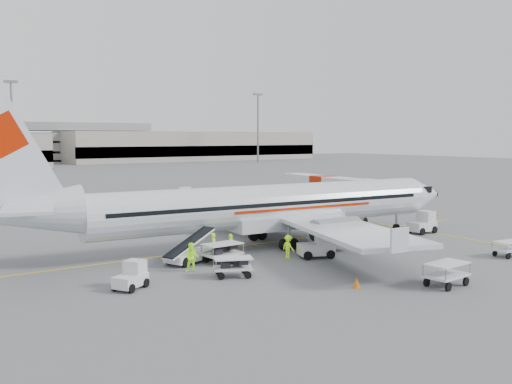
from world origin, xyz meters
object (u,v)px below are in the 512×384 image
Objects in this scene: aircraft at (273,177)px; belt_loader at (191,242)px; jet_bridge at (324,196)px; tug_fore at (422,222)px; tug_mid at (316,244)px; tug_aft at (130,275)px.

aircraft is 7.72× the size of belt_loader.
jet_bridge is at bearing 8.44° from belt_loader.
belt_loader is at bearing 175.76° from tug_fore.
tug_mid is 13.59m from tug_aft.
tug_aft is (-13.79, -5.91, -4.44)m from aircraft.
jet_bridge reaches higher than tug_aft.
aircraft is 14.64m from tug_fore.
tug_mid is (-13.92, -2.48, -0.02)m from tug_fore.
tug_fore is 1.02× the size of tug_mid.
tug_mid reaches higher than tug_aft.
jet_bridge is at bearing 88.46° from tug_fore.
tug_aft is at bearing -145.77° from jet_bridge.
tug_aft is (-13.58, -0.55, -0.17)m from tug_mid.
tug_mid is at bearing -171.51° from tug_fore.
aircraft reaches higher than tug_fore.
aircraft reaches higher than jet_bridge.
tug_mid is at bearing -128.06° from jet_bridge.
aircraft is 15.87× the size of tug_mid.
tug_aft is at bearing -152.56° from aircraft.
jet_bridge is 24.59m from belt_loader.
tug_fore reaches higher than tug_mid.
jet_bridge reaches higher than belt_loader.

